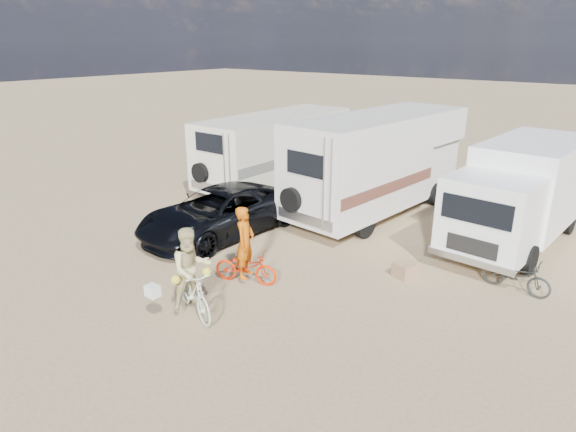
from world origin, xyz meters
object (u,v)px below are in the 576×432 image
Objects in this scene: rv_left at (275,151)px; bike_parked at (517,275)px; box_truck at (519,195)px; dark_suv at (219,212)px; rider_woman at (192,276)px; crate at (405,270)px; rider_man at (245,249)px; cooler at (277,216)px; bike_woman at (193,291)px; bike_man at (246,267)px; rv_main at (377,165)px.

bike_parked is at bearing -19.68° from rv_left.
rv_left is 1.12× the size of box_truck.
rv_left reaches higher than bike_parked.
rv_left is at bearing 114.68° from dark_suv.
rider_woman reaches higher than crate.
rider_man is 4.31m from cooler.
bike_woman is (5.07, -8.97, -0.86)m from rv_left.
crate is (5.01, -1.06, -0.03)m from cooler.
dark_suv is 3.26× the size of bike_man.
bike_parked is at bearing -70.54° from box_truck.
rv_left reaches higher than crate.
dark_suv is 9.36× the size of cooler.
bike_man reaches higher than bike_parked.
rider_woman is at bearing -83.21° from rv_main.
rv_main is 4.92m from rv_left.
rv_main is 5.60m from dark_suv.
rider_man is at bearing 24.14° from bike_woman.
rv_main reaches higher than cooler.
bike_man is at bearing -137.87° from crate.
rv_left reaches higher than dark_suv.
bike_woman is (-4.35, -8.49, -0.89)m from box_truck.
cooler is at bearing 93.87° from bike_parked.
rv_left is 8.74m from rider_man.
bike_man is 3.98m from crate.
rv_left is 10.32m from rider_woman.
rv_main is at bearing -19.96° from rider_man.
bike_parked is at bearing 12.84° from cooler.
bike_man is (-4.46, -6.69, -1.04)m from box_truck.
crate is at bearing -11.82° from bike_woman.
cooler is (-1.99, -2.92, -1.45)m from rv_main.
crate is at bearing -106.80° from box_truck.
rv_left is (-4.89, 0.53, -0.25)m from rv_main.
rv_left is 4.48× the size of bike_man.
rv_main reaches higher than crate.
bike_parked is at bearing 21.36° from crate.
dark_suv is (-7.27, -4.85, -0.74)m from box_truck.
bike_woman is at bearing -48.76° from dark_suv.
rider_woman reaches higher than bike_woman.
bike_man is 0.87× the size of rider_woman.
rider_man reaches higher than cooler.
bike_man is at bearing -0.00° from rider_man.
rider_woman reaches higher than cooler.
box_truck is 1.23× the size of dark_suv.
bike_woman is at bearing -54.69° from cooler.
box_truck is 9.59m from bike_woman.
rider_woman is (2.91, -3.65, 0.19)m from dark_suv.
cooler reaches higher than crate.
dark_suv is at bearing 59.23° from rider_woman.
rv_main is at bearing 65.47° from bike_parked.
dark_suv is at bearing 59.23° from bike_woman.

